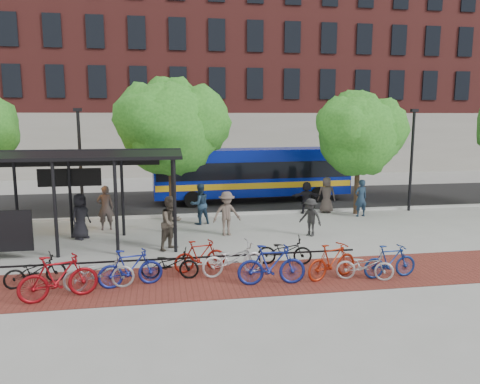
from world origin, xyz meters
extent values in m
plane|color=#9E9E99|center=(0.00, 0.00, 0.00)|extent=(160.00, 160.00, 0.00)
cube|color=black|center=(0.00, 8.00, 0.01)|extent=(160.00, 8.00, 0.01)
cube|color=#B7B7B2|center=(0.00, 4.00, 0.06)|extent=(160.00, 0.25, 0.12)
cube|color=maroon|center=(-2.00, -5.00, 0.00)|extent=(24.00, 3.00, 0.01)
cube|color=black|center=(-3.30, -4.10, 0.00)|extent=(12.00, 0.05, 0.95)
cube|color=maroon|center=(10.00, 26.00, 10.00)|extent=(55.00, 14.00, 20.00)
cube|color=#7A664C|center=(-16.00, 40.00, 15.00)|extent=(22.00, 22.00, 30.00)
cylinder|color=black|center=(-9.00, 0.85, 1.65)|extent=(0.12, 0.12, 3.30)
cylinder|color=black|center=(-7.00, -1.85, 1.65)|extent=(0.12, 0.12, 3.30)
cylinder|color=black|center=(-7.00, 0.85, 1.65)|extent=(0.12, 0.12, 3.30)
cylinder|color=black|center=(-5.00, -1.85, 1.65)|extent=(0.12, 0.12, 3.30)
cylinder|color=black|center=(-5.00, 0.85, 1.65)|extent=(0.12, 0.12, 3.30)
cylinder|color=black|center=(-3.00, -1.85, 1.65)|extent=(0.12, 0.12, 3.30)
cylinder|color=black|center=(-3.00, 0.85, 1.65)|extent=(0.12, 0.12, 3.30)
cube|color=black|center=(-8.00, -1.20, 3.45)|extent=(10.60, 1.65, 0.29)
cube|color=black|center=(-8.00, 0.20, 3.45)|extent=(10.60, 1.65, 0.29)
cube|color=black|center=(-8.00, 0.90, 3.05)|extent=(9.00, 0.10, 0.40)
cube|color=black|center=(-7.00, 0.95, 2.40)|extent=(2.40, 0.12, 0.70)
cube|color=#FF7200|center=(-7.00, 1.03, 2.40)|extent=(2.20, 0.02, 0.55)
cylinder|color=#382619|center=(-3.00, 3.30, 1.26)|extent=(0.24, 0.24, 2.52)
sphere|color=#24691C|center=(-3.00, 3.30, 4.20)|extent=(4.20, 4.20, 4.20)
sphere|color=#24691C|center=(-1.95, 3.50, 4.50)|extent=(3.36, 3.36, 3.36)
sphere|color=#24691C|center=(-3.84, 3.00, 4.60)|extent=(3.15, 3.15, 3.15)
sphere|color=#24691C|center=(-2.90, 3.70, 5.00)|extent=(2.94, 2.94, 2.94)
cylinder|color=#382619|center=(6.00, 3.30, 1.14)|extent=(0.24, 0.24, 2.27)
sphere|color=#24691C|center=(6.00, 3.30, 3.79)|extent=(3.80, 3.80, 3.80)
sphere|color=#24691C|center=(6.95, 3.50, 4.09)|extent=(3.04, 3.04, 3.04)
sphere|color=#24691C|center=(5.24, 3.00, 4.20)|extent=(2.85, 2.85, 2.85)
sphere|color=#24691C|center=(6.10, 3.70, 4.59)|extent=(2.66, 2.66, 2.66)
cylinder|color=black|center=(-7.00, 3.60, 2.50)|extent=(0.14, 0.14, 5.00)
cube|color=black|center=(-7.00, 3.60, 5.05)|extent=(0.35, 0.20, 0.15)
cylinder|color=black|center=(9.00, 3.60, 2.50)|extent=(0.14, 0.14, 5.00)
cube|color=black|center=(9.00, 3.60, 5.05)|extent=(0.35, 0.20, 0.15)
cube|color=#071789|center=(1.58, 7.54, 1.67)|extent=(11.07, 2.91, 2.51)
cube|color=black|center=(1.58, 7.54, 1.87)|extent=(10.85, 2.94, 0.91)
cube|color=gold|center=(1.58, 7.54, 1.05)|extent=(10.96, 2.95, 0.32)
cube|color=#071789|center=(1.58, 7.54, 2.88)|extent=(10.84, 2.66, 0.16)
cylinder|color=black|center=(-1.87, 6.19, 0.44)|extent=(0.89, 0.30, 0.88)
cylinder|color=black|center=(-1.98, 8.56, 0.44)|extent=(0.89, 0.30, 0.88)
cylinder|color=black|center=(5.14, 6.53, 0.44)|extent=(0.89, 0.30, 0.88)
cylinder|color=black|center=(5.03, 8.90, 0.44)|extent=(0.89, 0.30, 0.88)
imported|color=black|center=(-7.05, -4.55, 0.44)|extent=(1.78, 1.22, 0.89)
imported|color=maroon|center=(-6.16, -5.76, 0.61)|extent=(2.10, 1.21, 1.22)
imported|color=gray|center=(-5.20, -5.22, 0.50)|extent=(1.99, 0.93, 1.00)
imported|color=navy|center=(-4.36, -5.10, 0.55)|extent=(1.89, 0.86, 1.09)
imported|color=black|center=(-3.26, -4.63, 0.45)|extent=(1.80, 0.86, 0.91)
imported|color=maroon|center=(-2.31, -4.10, 0.50)|extent=(1.73, 0.82, 1.00)
imported|color=#B7B7B9|center=(-1.36, -4.63, 0.52)|extent=(2.07, 1.10, 1.04)
imported|color=navy|center=(-0.39, -5.62, 0.59)|extent=(2.00, 0.66, 1.19)
imported|color=black|center=(0.45, -3.88, 0.46)|extent=(1.85, 0.95, 0.93)
imported|color=maroon|center=(1.49, -5.42, 0.54)|extent=(1.86, 1.12, 1.08)
imported|color=#AEAEB0|center=(2.41, -5.69, 0.44)|extent=(1.77, 1.04, 0.88)
imported|color=navy|center=(3.23, -5.63, 0.51)|extent=(1.71, 0.57, 1.01)
imported|color=black|center=(-6.62, 0.58, 0.90)|extent=(0.97, 1.05, 1.80)
imported|color=#413734|center=(-5.81, 1.93, 0.95)|extent=(0.76, 0.57, 1.90)
imported|color=#20364C|center=(-1.79, 2.33, 0.91)|extent=(1.07, 0.96, 1.82)
imported|color=brown|center=(-0.88, 0.17, 0.90)|extent=(1.26, 0.87, 1.80)
imported|color=black|center=(3.61, 3.80, 0.79)|extent=(1.51, 0.59, 1.59)
imported|color=#453C37|center=(4.65, 3.80, 0.90)|extent=(1.00, 0.79, 1.79)
imported|color=#1B2D40|center=(5.96, 2.67, 0.90)|extent=(0.72, 0.54, 1.79)
imported|color=#4D4439|center=(-3.13, -1.50, 0.98)|extent=(1.20, 1.20, 1.96)
imported|color=black|center=(2.43, -0.48, 0.77)|extent=(1.07, 1.12, 1.53)
camera|label=1|loc=(-3.40, -18.11, 4.80)|focal=35.00mm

